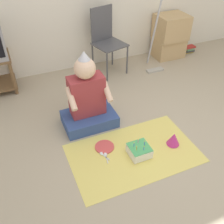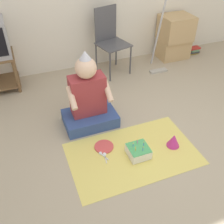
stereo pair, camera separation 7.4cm
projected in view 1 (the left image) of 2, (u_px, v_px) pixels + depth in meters
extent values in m
plane|color=tan|center=(171.00, 151.00, 2.73)|extent=(16.00, 16.00, 0.00)
cylinder|color=brown|center=(13.00, 78.00, 3.43)|extent=(0.04, 0.04, 0.49)
cylinder|color=brown|center=(10.00, 65.00, 3.71)|extent=(0.04, 0.04, 0.49)
cube|color=#4C4C51|center=(110.00, 45.00, 3.77)|extent=(0.50, 0.49, 0.02)
cube|color=#4C4C51|center=(102.00, 24.00, 3.74)|extent=(0.36, 0.11, 0.49)
cylinder|color=#4C4C51|center=(107.00, 67.00, 3.71)|extent=(0.02, 0.02, 0.45)
cylinder|color=#4C4C51|center=(127.00, 60.00, 3.88)|extent=(0.02, 0.02, 0.45)
cylinder|color=#4C4C51|center=(93.00, 58.00, 3.93)|extent=(0.02, 0.02, 0.45)
cylinder|color=#4C4C51|center=(112.00, 52.00, 4.11)|extent=(0.02, 0.02, 0.45)
cube|color=tan|center=(168.00, 47.00, 4.40)|extent=(0.49, 0.35, 0.31)
cube|color=tan|center=(171.00, 27.00, 4.19)|extent=(0.48, 0.42, 0.38)
cube|color=#B2ADA3|center=(155.00, 70.00, 4.07)|extent=(0.28, 0.09, 0.03)
cylinder|color=#B7B7BC|center=(155.00, 30.00, 3.80)|extent=(0.03, 0.27, 1.15)
cube|color=#A88933|center=(188.00, 51.00, 4.61)|extent=(0.17, 0.12, 0.02)
cube|color=#333338|center=(188.00, 50.00, 4.59)|extent=(0.18, 0.14, 0.03)
cube|color=#60936B|center=(189.00, 48.00, 4.58)|extent=(0.14, 0.14, 0.03)
cube|color=#B72D28|center=(189.00, 47.00, 4.56)|extent=(0.20, 0.12, 0.03)
cube|color=#334C8C|center=(89.00, 119.00, 3.04)|extent=(0.60, 0.40, 0.14)
cube|color=#993338|center=(87.00, 95.00, 2.88)|extent=(0.38, 0.20, 0.47)
sphere|color=beige|center=(85.00, 68.00, 2.68)|extent=(0.23, 0.23, 0.23)
cone|color=silver|center=(84.00, 55.00, 2.59)|extent=(0.13, 0.13, 0.09)
cylinder|color=beige|center=(71.00, 99.00, 2.70)|extent=(0.06, 0.25, 0.20)
cylinder|color=beige|center=(107.00, 91.00, 2.82)|extent=(0.06, 0.25, 0.20)
cube|color=#EAD666|center=(134.00, 153.00, 2.71)|extent=(1.31, 0.80, 0.01)
cube|color=white|center=(139.00, 151.00, 2.66)|extent=(0.21, 0.21, 0.10)
cube|color=#4CB266|center=(140.00, 147.00, 2.63)|extent=(0.20, 0.20, 0.01)
cylinder|color=#4C7FE5|center=(144.00, 144.00, 2.64)|extent=(0.01, 0.01, 0.05)
sphere|color=#FFCC4C|center=(145.00, 141.00, 2.62)|extent=(0.01, 0.01, 0.01)
cylinder|color=#E58CCC|center=(138.00, 142.00, 2.66)|extent=(0.01, 0.01, 0.05)
sphere|color=#FFCC4C|center=(138.00, 139.00, 2.64)|extent=(0.01, 0.01, 0.01)
cylinder|color=#4C7FE5|center=(134.00, 145.00, 2.62)|extent=(0.01, 0.01, 0.05)
sphere|color=#FFCC4C|center=(134.00, 143.00, 2.60)|extent=(0.01, 0.01, 0.01)
cylinder|color=yellow|center=(137.00, 149.00, 2.58)|extent=(0.01, 0.01, 0.05)
sphere|color=#FFCC4C|center=(137.00, 147.00, 2.56)|extent=(0.01, 0.01, 0.01)
cylinder|color=#4C7FE5|center=(144.00, 149.00, 2.58)|extent=(0.01, 0.01, 0.05)
sphere|color=#FFCC4C|center=(144.00, 146.00, 2.56)|extent=(0.01, 0.01, 0.01)
cone|color=#CC338C|center=(174.00, 139.00, 2.76)|extent=(0.14, 0.14, 0.15)
cylinder|color=#D84C4C|center=(105.00, 147.00, 2.77)|extent=(0.20, 0.20, 0.01)
ellipsoid|color=white|center=(101.00, 153.00, 2.69)|extent=(0.04, 0.05, 0.01)
cube|color=white|center=(106.00, 157.00, 2.65)|extent=(0.05, 0.10, 0.01)
ellipsoid|color=white|center=(106.00, 154.00, 2.68)|extent=(0.04, 0.05, 0.01)
cube|color=white|center=(107.00, 159.00, 2.63)|extent=(0.03, 0.10, 0.01)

